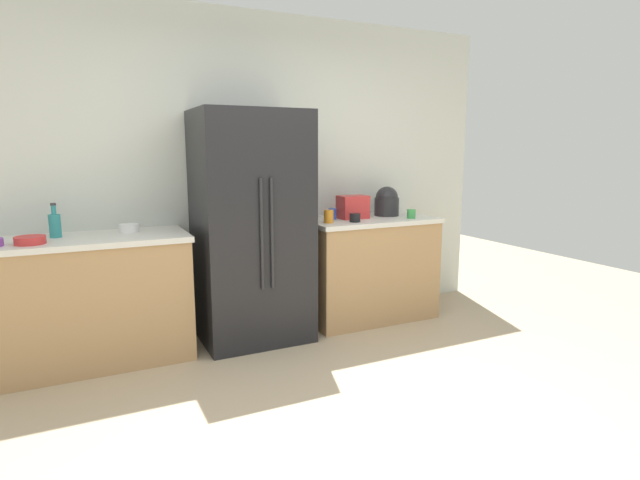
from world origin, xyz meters
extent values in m
plane|color=tan|center=(0.00, 0.00, 0.00)|extent=(9.95, 9.95, 0.00)
cube|color=silver|center=(0.00, 2.04, 1.33)|extent=(4.73, 0.10, 2.66)
cube|color=tan|center=(-1.34, 1.67, 0.44)|extent=(1.43, 0.62, 0.88)
cube|color=silver|center=(-1.34, 1.67, 0.90)|extent=(1.46, 0.65, 0.04)
cube|color=tan|center=(1.01, 1.67, 0.44)|extent=(1.16, 0.62, 0.88)
cube|color=silver|center=(1.01, 1.67, 0.90)|extent=(1.19, 0.65, 0.04)
cube|color=black|center=(-0.10, 1.63, 0.91)|extent=(0.85, 0.68, 1.83)
cylinder|color=#262628|center=(-0.14, 1.27, 0.91)|extent=(0.02, 0.02, 0.82)
cylinder|color=#262628|center=(-0.06, 1.27, 0.91)|extent=(0.02, 0.02, 0.82)
cube|color=red|center=(0.87, 1.71, 1.02)|extent=(0.25, 0.18, 0.20)
cylinder|color=#262628|center=(1.25, 1.75, 1.01)|extent=(0.23, 0.23, 0.17)
sphere|color=#262628|center=(1.25, 1.75, 1.09)|extent=(0.21, 0.21, 0.21)
cylinder|color=teal|center=(-1.49, 1.74, 1.00)|extent=(0.08, 0.08, 0.16)
cylinder|color=teal|center=(-1.49, 1.74, 1.12)|extent=(0.03, 0.03, 0.06)
cylinder|color=#333338|center=(-1.49, 1.74, 1.16)|extent=(0.04, 0.04, 0.02)
cylinder|color=orange|center=(0.55, 1.55, 0.98)|extent=(0.08, 0.08, 0.11)
cylinder|color=green|center=(1.34, 1.48, 0.96)|extent=(0.08, 0.08, 0.08)
cylinder|color=black|center=(0.78, 1.50, 0.96)|extent=(0.09, 0.09, 0.07)
cylinder|color=blue|center=(0.68, 1.73, 0.97)|extent=(0.07, 0.07, 0.10)
cylinder|color=white|center=(-1.00, 1.77, 0.95)|extent=(0.14, 0.14, 0.06)
cylinder|color=red|center=(-1.63, 1.52, 0.95)|extent=(0.19, 0.19, 0.05)
camera|label=1|loc=(-1.35, -2.21, 1.52)|focal=28.51mm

